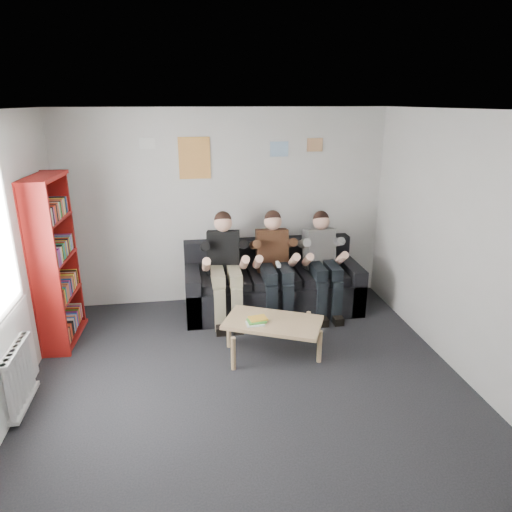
{
  "coord_description": "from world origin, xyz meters",
  "views": [
    {
      "loc": [
        -0.55,
        -3.73,
        2.77
      ],
      "look_at": [
        0.24,
        1.3,
        1.04
      ],
      "focal_mm": 32.0,
      "sensor_mm": 36.0,
      "label": 1
    }
  ],
  "objects": [
    {
      "name": "room_shell",
      "position": [
        0.0,
        0.0,
        1.35
      ],
      "size": [
        5.0,
        5.0,
        5.0
      ],
      "color": "black",
      "rests_on": "ground"
    },
    {
      "name": "sofa",
      "position": [
        0.58,
        2.05,
        0.33
      ],
      "size": [
        2.37,
        0.97,
        0.92
      ],
      "color": "black",
      "rests_on": "ground"
    },
    {
      "name": "bookshelf",
      "position": [
        -2.07,
        1.56,
        1.0
      ],
      "size": [
        0.3,
        0.9,
        2.0
      ],
      "rotation": [
        0.0,
        0.0,
        -0.06
      ],
      "color": "maroon",
      "rests_on": "ground"
    },
    {
      "name": "coffee_table",
      "position": [
        0.36,
        0.8,
        0.38
      ],
      "size": [
        1.07,
        0.59,
        0.43
      ],
      "rotation": [
        0.0,
        0.0,
        -0.43
      ],
      "color": "tan",
      "rests_on": "ground"
    },
    {
      "name": "game_cases",
      "position": [
        0.17,
        0.78,
        0.45
      ],
      "size": [
        0.24,
        0.21,
        0.05
      ],
      "rotation": [
        0.0,
        0.0,
        0.03
      ],
      "color": "white",
      "rests_on": "coffee_table"
    },
    {
      "name": "person_left",
      "position": [
        -0.08,
        1.84,
        0.71
      ],
      "size": [
        0.43,
        0.92,
        1.42
      ],
      "rotation": [
        0.0,
        0.0,
        -0.15
      ],
      "color": "black",
      "rests_on": "sofa"
    },
    {
      "name": "person_middle",
      "position": [
        0.58,
        1.84,
        0.7
      ],
      "size": [
        0.42,
        0.91,
        1.41
      ],
      "rotation": [
        0.0,
        0.0,
        -0.03
      ],
      "color": "#472B17",
      "rests_on": "sofa"
    },
    {
      "name": "person_right",
      "position": [
        1.24,
        1.84,
        0.69
      ],
      "size": [
        0.41,
        0.87,
        1.38
      ],
      "rotation": [
        0.0,
        0.0,
        0.17
      ],
      "color": "silver",
      "rests_on": "sofa"
    },
    {
      "name": "radiator",
      "position": [
        -2.15,
        0.2,
        0.35
      ],
      "size": [
        0.1,
        0.64,
        0.6
      ],
      "color": "silver",
      "rests_on": "ground"
    },
    {
      "name": "poster_large",
      "position": [
        -0.4,
        2.49,
        2.05
      ],
      "size": [
        0.42,
        0.01,
        0.55
      ],
      "primitive_type": "cube",
      "color": "gold",
      "rests_on": "room_shell"
    },
    {
      "name": "poster_blue",
      "position": [
        0.75,
        2.49,
        2.15
      ],
      "size": [
        0.25,
        0.01,
        0.2
      ],
      "primitive_type": "cube",
      "color": "#3A86C7",
      "rests_on": "room_shell"
    },
    {
      "name": "poster_pink",
      "position": [
        1.25,
        2.49,
        2.2
      ],
      "size": [
        0.22,
        0.01,
        0.18
      ],
      "primitive_type": "cube",
      "color": "#B33872",
      "rests_on": "room_shell"
    },
    {
      "name": "poster_sign",
      "position": [
        -1.0,
        2.49,
        2.25
      ],
      "size": [
        0.2,
        0.01,
        0.14
      ],
      "primitive_type": "cube",
      "color": "silver",
      "rests_on": "room_shell"
    }
  ]
}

